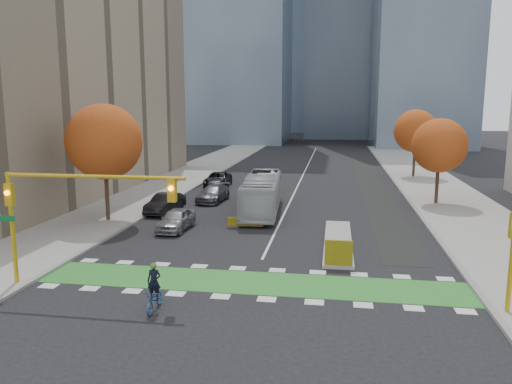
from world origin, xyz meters
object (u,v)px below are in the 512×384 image
(tree_west, at_px, (104,142))
(parked_car_a, at_px, (176,220))
(tree_east_near, at_px, (439,146))
(hazard_board, at_px, (339,253))
(parked_car_b, at_px, (165,203))
(parked_car_c, at_px, (213,194))
(bus, at_px, (262,194))
(tree_east_far, at_px, (416,131))
(parked_car_d, at_px, (218,179))
(cyclist, at_px, (155,294))
(traffic_signal_west, at_px, (63,200))

(tree_west, bearing_deg, parked_car_a, -16.00)
(tree_east_near, bearing_deg, hazard_board, -114.20)
(tree_west, relative_size, tree_east_near, 1.16)
(parked_car_b, height_order, parked_car_c, parked_car_b)
(tree_west, bearing_deg, bus, 24.54)
(bus, bearing_deg, tree_east_far, 52.37)
(parked_car_c, bearing_deg, parked_car_d, 105.43)
(hazard_board, xyz_separation_m, parked_car_d, (-11.96, 24.16, -0.09))
(tree_west, distance_m, tree_east_near, 26.01)
(parked_car_d, bearing_deg, parked_car_b, -98.88)
(bus, bearing_deg, cyclist, -98.46)
(tree_east_near, distance_m, parked_car_a, 22.22)
(cyclist, distance_m, parked_car_d, 30.93)
(tree_east_far, bearing_deg, traffic_signal_west, -117.95)
(tree_west, height_order, cyclist, tree_west)
(hazard_board, relative_size, parked_car_d, 0.27)
(hazard_board, height_order, parked_car_b, parked_car_b)
(tree_east_far, distance_m, traffic_signal_west, 43.61)
(bus, bearing_deg, parked_car_c, 137.86)
(traffic_signal_west, bearing_deg, parked_car_b, 93.84)
(hazard_board, distance_m, tree_east_near, 19.93)
(tree_east_far, bearing_deg, hazard_board, -104.12)
(parked_car_b, relative_size, parked_car_d, 0.87)
(tree_east_near, height_order, bus, tree_east_near)
(parked_car_a, distance_m, parked_car_d, 17.99)
(tree_east_near, bearing_deg, bus, -158.85)
(bus, bearing_deg, hazard_board, -69.11)
(hazard_board, distance_m, parked_car_a, 12.21)
(tree_west, distance_m, bus, 12.00)
(tree_west, xyz_separation_m, parked_car_d, (4.04, 16.36, -4.90))
(hazard_board, height_order, cyclist, cyclist)
(tree_west, distance_m, tree_east_far, 35.73)
(tree_east_far, height_order, cyclist, tree_east_far)
(cyclist, bearing_deg, traffic_signal_west, 157.90)
(parked_car_a, bearing_deg, parked_car_b, 119.13)
(cyclist, height_order, parked_car_d, cyclist)
(tree_east_near, bearing_deg, parked_car_c, -175.13)
(bus, bearing_deg, tree_west, -159.32)
(tree_east_near, relative_size, parked_car_d, 1.38)
(tree_west, xyz_separation_m, traffic_signal_west, (4.07, -12.51, -1.58))
(tree_east_near, bearing_deg, parked_car_d, 162.34)
(parked_car_d, bearing_deg, tree_east_far, 20.93)
(hazard_board, height_order, tree_east_far, tree_east_far)
(traffic_signal_west, height_order, cyclist, traffic_signal_west)
(hazard_board, xyz_separation_m, parked_car_b, (-13.00, 11.22, -0.07))
(tree_east_far, bearing_deg, bus, -123.77)
(tree_west, bearing_deg, hazard_board, -25.99)
(traffic_signal_west, bearing_deg, hazard_board, 21.55)
(tree_east_near, xyz_separation_m, cyclist, (-15.27, -24.22, -4.20))
(tree_east_near, xyz_separation_m, parked_car_a, (-18.50, -11.58, -4.16))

